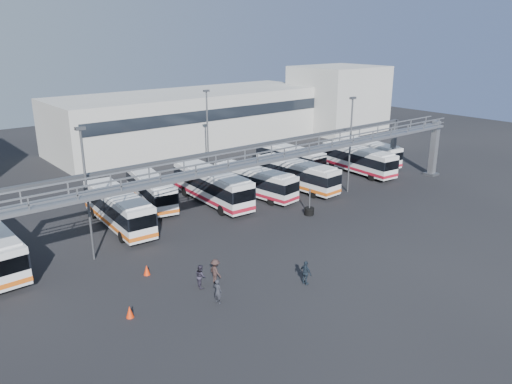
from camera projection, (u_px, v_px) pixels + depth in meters
ground at (316, 239)px, 41.84m from camera, size 140.00×140.00×0.00m
gantry at (271, 162)px, 44.49m from camera, size 51.40×5.15×7.10m
warehouse at (193, 118)px, 75.87m from camera, size 42.00×14.00×8.00m
building_right at (338, 99)px, 86.62m from camera, size 14.00×12.00×11.00m
light_pole_left at (86, 188)px, 36.36m from camera, size 0.70×0.35×10.21m
light_pole_mid at (350, 140)px, 52.47m from camera, size 0.70×0.35×10.21m
light_pole_back at (207, 128)px, 58.72m from camera, size 0.70×0.35×10.21m
bus_2 at (118, 207)px, 43.87m from camera, size 3.20×11.05×3.32m
bus_3 at (151, 189)px, 49.63m from camera, size 4.17×10.24×3.03m
bus_4 at (212, 185)px, 50.06m from camera, size 3.25×11.53×3.47m
bus_5 at (255, 181)px, 52.17m from camera, size 3.69×10.29×3.06m
bus_6 at (297, 174)px, 54.59m from camera, size 3.10×10.59×3.17m
bus_7 at (290, 157)px, 62.05m from camera, size 2.73×10.12×3.05m
bus_8 at (358, 159)px, 60.87m from camera, size 3.34×10.74×3.21m
bus_9 at (367, 151)px, 65.16m from camera, size 3.41×10.22×3.04m
pedestrian_a at (218, 291)px, 31.71m from camera, size 0.52×0.68×1.68m
pedestrian_b at (201, 276)px, 33.72m from camera, size 0.78×0.92×1.64m
pedestrian_c at (216, 271)px, 34.28m from camera, size 0.67×1.15×1.76m
pedestrian_d at (306, 273)px, 34.08m from camera, size 0.45×1.02×1.72m
cone_left at (130, 312)px, 30.25m from camera, size 0.52×0.52×0.77m
cone_right at (147, 270)px, 35.58m from camera, size 0.62×0.62×0.75m
tire_stack at (309, 210)px, 47.22m from camera, size 0.91×0.91×2.60m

